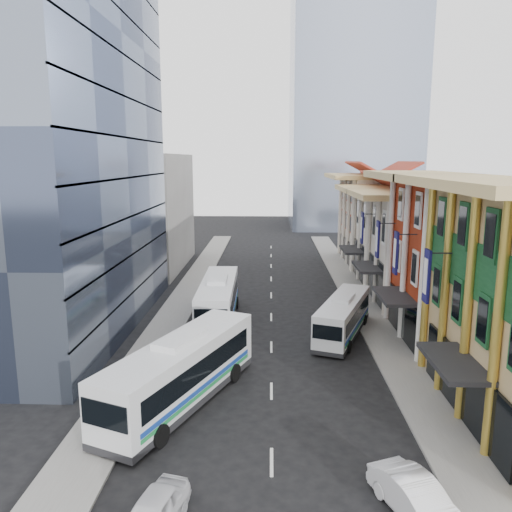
{
  "coord_description": "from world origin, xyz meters",
  "views": [
    {
      "loc": [
        -0.11,
        -19.25,
        13.37
      ],
      "look_at": [
        -1.28,
        20.91,
        5.58
      ],
      "focal_mm": 35.0,
      "sensor_mm": 36.0,
      "label": 1
    }
  ],
  "objects_px": {
    "sedan_right": "(417,499)",
    "bus_right": "(343,316)",
    "office_tower": "(48,138)",
    "bus_left_near": "(181,370)",
    "bus_left_far": "(218,299)"
  },
  "relations": [
    {
      "from": "sedan_right",
      "to": "bus_right",
      "type": "bearing_deg",
      "value": 67.32
    },
    {
      "from": "office_tower",
      "to": "bus_left_near",
      "type": "xyz_separation_m",
      "value": [
        12.02,
        -12.64,
        -13.01
      ]
    },
    {
      "from": "bus_left_far",
      "to": "sedan_right",
      "type": "xyz_separation_m",
      "value": [
        9.95,
        -23.2,
        -1.16
      ]
    },
    {
      "from": "bus_right",
      "to": "sedan_right",
      "type": "xyz_separation_m",
      "value": [
        0.0,
        -19.87,
        -0.87
      ]
    },
    {
      "from": "bus_left_near",
      "to": "sedan_right",
      "type": "distance_m",
      "value": 13.69
    },
    {
      "from": "sedan_right",
      "to": "bus_left_near",
      "type": "bearing_deg",
      "value": 117.6
    },
    {
      "from": "bus_left_near",
      "to": "bus_right",
      "type": "height_order",
      "value": "bus_left_near"
    },
    {
      "from": "bus_left_far",
      "to": "sedan_right",
      "type": "distance_m",
      "value": 25.27
    },
    {
      "from": "office_tower",
      "to": "bus_left_far",
      "type": "distance_m",
      "value": 18.23
    },
    {
      "from": "bus_left_near",
      "to": "bus_right",
      "type": "distance_m",
      "value": 15.32
    },
    {
      "from": "bus_left_near",
      "to": "bus_right",
      "type": "bearing_deg",
      "value": 69.44
    },
    {
      "from": "bus_left_far",
      "to": "sedan_right",
      "type": "bearing_deg",
      "value": -67.73
    },
    {
      "from": "bus_left_far",
      "to": "sedan_right",
      "type": "relative_size",
      "value": 2.63
    },
    {
      "from": "office_tower",
      "to": "bus_left_near",
      "type": "distance_m",
      "value": 21.76
    },
    {
      "from": "bus_left_far",
      "to": "bus_right",
      "type": "height_order",
      "value": "bus_left_far"
    }
  ]
}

